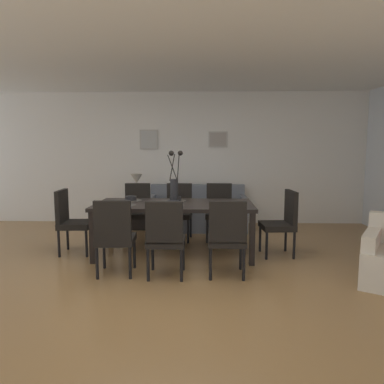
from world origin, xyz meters
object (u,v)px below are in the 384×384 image
Objects in this scene: dining_chair_mid_left at (227,235)px; table_lamp at (137,181)px; dining_chair_far_left at (165,235)px; dining_chair_near_left at (115,234)px; bowl_near_right at (131,198)px; dining_chair_near_right at (137,208)px; dining_chair_mid_right at (219,209)px; framed_picture_center at (218,139)px; dining_table at (174,208)px; centerpiece_vase at (174,183)px; bowl_near_left at (124,203)px; framed_picture_left at (149,140)px; bowl_far_right at (176,198)px; sofa at (197,213)px; dining_chair_head_east at (283,220)px; bowl_far_left at (173,203)px; dining_chair_head_west at (70,218)px; dining_chair_far_right at (179,209)px; side_table at (137,215)px.

table_lamp is (-1.53, 2.50, 0.38)m from dining_chair_mid_left.
dining_chair_far_left is 0.71m from dining_chair_mid_left.
bowl_near_right is (-0.03, 1.10, 0.27)m from dining_chair_near_left.
dining_chair_mid_right is (1.36, 0.03, 0.00)m from dining_chair_near_right.
framed_picture_center is (-0.00, 3.05, 1.16)m from dining_chair_mid_left.
centerpiece_vase is (0.00, 0.00, 0.35)m from dining_table.
framed_picture_left is at bearing 90.61° from bowl_near_left.
dining_chair_mid_right is 0.99m from bowl_far_right.
dining_chair_mid_right reaches higher than sofa.
dining_chair_head_east is 1.57m from bowl_far_left.
dining_chair_head_east is 2.10m from sofa.
centerpiece_vase reaches higher than dining_chair_far_left.
dining_chair_head_west is 2.46× the size of framed_picture_center.
dining_chair_near_left is at bearing -85.15° from table_lamp.
centerpiece_vase reaches higher than dining_chair_far_right.
dining_chair_head_west reaches higher than dining_table.
dining_chair_mid_left is at bearing -68.48° from dining_chair_far_right.
dining_chair_head_west is (-2.18, 0.88, 0.00)m from dining_chair_mid_left.
bowl_near_right is 2.54m from framed_picture_center.
dining_chair_near_right is at bearing 128.51° from centerpiece_vase.
bowl_far_left and bowl_far_right have the same top height.
side_table is (0.65, 1.62, -0.25)m from dining_chair_head_west.
dining_chair_near_left is 2.37× the size of framed_picture_left.
dining_chair_head_west is 3.02m from dining_chair_head_east.
bowl_far_right reaches higher than sofa.
dining_chair_far_right is 0.97m from bowl_near_right.
table_lamp is at bearing 68.08° from dining_chair_head_west.
framed_picture_center reaches higher than centerpiece_vase.
bowl_far_left is (-0.00, -0.22, -0.24)m from centerpiece_vase.
dining_chair_far_left and dining_chair_far_right have the same top height.
dining_table is 1.77m from sofa.
bowl_near_left is (-0.66, -0.22, 0.11)m from dining_table.
bowl_near_right and bowl_far_right have the same top height.
bowl_far_right is (-0.69, 1.09, 0.27)m from dining_chair_mid_left.
dining_chair_mid_left is at bearing -65.79° from framed_picture_left.
framed_picture_left reaches higher than dining_chair_far_left.
centerpiece_vase is (0.69, -0.87, 0.51)m from dining_chair_near_right.
framed_picture_center is at bearing 44.94° from dining_chair_head_west.
dining_table is 2.39× the size of dining_chair_mid_right.
dining_chair_head_west reaches higher than sofa.
bowl_near_right is at bearing 90.00° from bowl_near_left.
dining_chair_mid_left is 1.25× the size of centerpiece_vase.
bowl_far_left reaches higher than side_table.
dining_chair_far_right reaches higher than side_table.
dining_chair_far_left and dining_chair_head_west have the same top height.
dining_chair_mid_left is at bearing -39.03° from bowl_near_right.
dining_chair_near_left is at bearing -109.49° from dining_chair_far_right.
framed_picture_center reaches higher than dining_table.
dining_chair_mid_left is 1.00× the size of dining_chair_mid_right.
framed_picture_center is (0.69, 1.30, 1.16)m from dining_chair_far_right.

